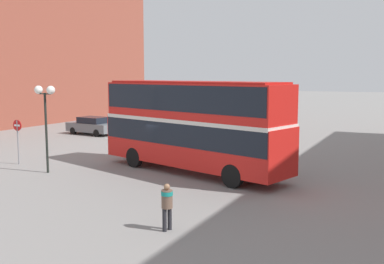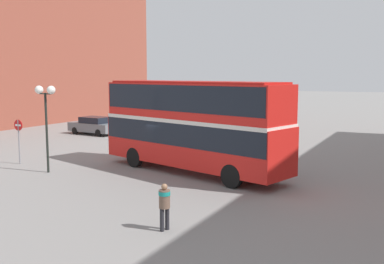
# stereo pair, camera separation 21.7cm
# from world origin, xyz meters

# --- Properties ---
(ground_plane) EXTENTS (240.00, 240.00, 0.00)m
(ground_plane) POSITION_xyz_m (0.00, 0.00, 0.00)
(ground_plane) COLOR gray
(building_row_left) EXTENTS (12.01, 38.53, 16.35)m
(building_row_left) POSITION_xyz_m (-28.21, 12.79, 8.18)
(building_row_left) COLOR brown
(building_row_left) RESTS_ON ground_plane
(double_decker_bus) EXTENTS (11.27, 5.43, 4.77)m
(double_decker_bus) POSITION_xyz_m (1.14, -0.28, 2.75)
(double_decker_bus) COLOR red
(double_decker_bus) RESTS_ON ground_plane
(pedestrian_foreground) EXTENTS (0.48, 0.48, 1.58)m
(pedestrian_foreground) POSITION_xyz_m (4.36, -8.54, 0.97)
(pedestrian_foreground) COLOR #232328
(pedestrian_foreground) RESTS_ON ground_plane
(parked_car_kerb_near) EXTENTS (4.63, 2.26, 1.51)m
(parked_car_kerb_near) POSITION_xyz_m (-13.26, 9.36, 0.76)
(parked_car_kerb_near) COLOR slate
(parked_car_kerb_near) RESTS_ON ground_plane
(street_lamp_twin_globe) EXTENTS (1.27, 0.43, 4.54)m
(street_lamp_twin_globe) POSITION_xyz_m (-5.60, -3.69, 3.72)
(street_lamp_twin_globe) COLOR black
(street_lamp_twin_globe) RESTS_ON ground_plane
(no_entry_sign) EXTENTS (0.64, 0.08, 2.56)m
(no_entry_sign) POSITION_xyz_m (-8.72, -2.75, 1.72)
(no_entry_sign) COLOR gray
(no_entry_sign) RESTS_ON ground_plane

